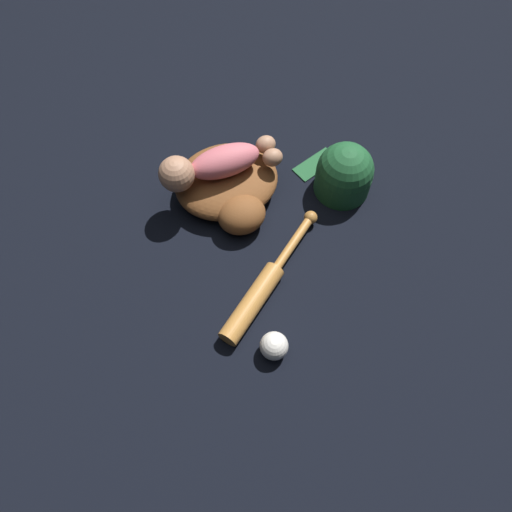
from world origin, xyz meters
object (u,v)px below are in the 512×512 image
(baby_figure, at_px, (213,164))
(baseball_bat, at_px, (262,288))
(baseball, at_px, (274,346))
(baseball_cap, at_px, (344,173))
(baseball_glove, at_px, (229,186))

(baby_figure, relative_size, baseball_bat, 0.95)
(baseball, relative_size, baseball_cap, 0.30)
(baseball_glove, bearing_deg, baseball_cap, 178.85)
(baby_figure, height_order, baseball_cap, baby_figure)
(baseball_cap, bearing_deg, baseball_bat, 49.06)
(baseball_bat, xyz_separation_m, baseball, (-0.01, 0.16, 0.01))
(baby_figure, bearing_deg, baseball, 101.96)
(baseball_cap, bearing_deg, baby_figure, -2.82)
(baseball_cap, bearing_deg, baseball_glove, -1.15)
(baby_figure, xyz_separation_m, baseball, (-0.10, 0.49, -0.10))
(baby_figure, height_order, baseball_bat, baby_figure)
(baby_figure, relative_size, baseball, 4.92)
(baseball_bat, height_order, baseball, baseball)
(baseball_glove, height_order, baseball_cap, baseball_cap)
(baseball_glove, xyz_separation_m, baseball_cap, (-0.33, 0.01, 0.02))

